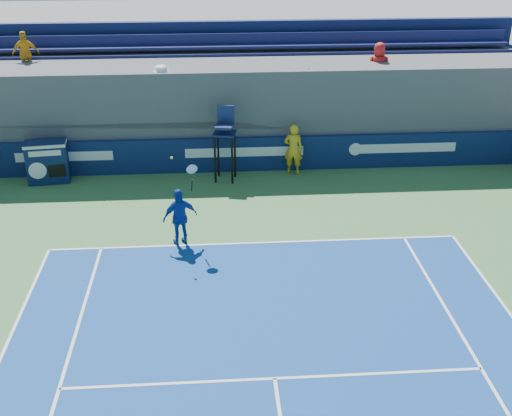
{
  "coord_description": "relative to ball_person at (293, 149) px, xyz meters",
  "views": [
    {
      "loc": [
        -1.06,
        -3.32,
        8.38
      ],
      "look_at": [
        0.0,
        11.5,
        1.25
      ],
      "focal_mm": 45.0,
      "sensor_mm": 36.0,
      "label": 1
    }
  ],
  "objects": [
    {
      "name": "umpire_chair",
      "position": [
        -2.29,
        -0.34,
        0.65
      ],
      "size": [
        0.83,
        0.83,
        2.48
      ],
      "color": "black",
      "rests_on": "ground"
    },
    {
      "name": "tennis_player",
      "position": [
        -3.61,
        -4.71,
        -0.06
      ],
      "size": [
        1.04,
        0.7,
        2.57
      ],
      "color": "#123696",
      "rests_on": "apron"
    },
    {
      "name": "ball_person",
      "position": [
        0.0,
        0.0,
        0.0
      ],
      "size": [
        0.71,
        0.54,
        1.74
      ],
      "primitive_type": "imported",
      "rotation": [
        0.0,
        0.0,
        2.92
      ],
      "color": "yellow",
      "rests_on": "apron"
    },
    {
      "name": "stadium_seating",
      "position": [
        -1.65,
        2.44,
        0.96
      ],
      "size": [
        21.0,
        4.05,
        4.4
      ],
      "color": "#505055",
      "rests_on": "ground"
    },
    {
      "name": "back_hoarding",
      "position": [
        -1.62,
        0.39,
        -0.28
      ],
      "size": [
        20.4,
        0.21,
        1.2
      ],
      "color": "#0C1B48",
      "rests_on": "ground"
    },
    {
      "name": "match_clock",
      "position": [
        -8.08,
        -0.1,
        -0.14
      ],
      "size": [
        1.4,
        0.87,
        1.4
      ],
      "color": "#0E1C46",
      "rests_on": "ground"
    }
  ]
}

